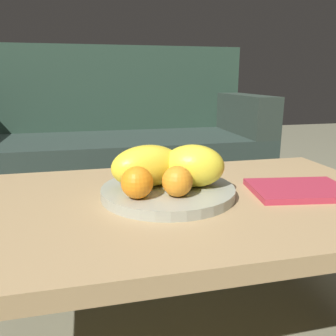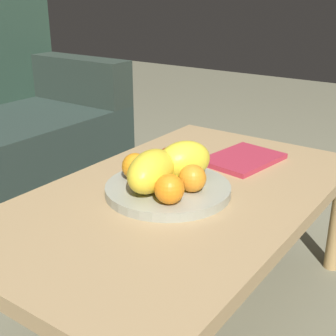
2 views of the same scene
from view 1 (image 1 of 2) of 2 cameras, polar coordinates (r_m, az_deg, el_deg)
The scene contains 12 objects.
ground_plane at distance 1.10m, azimuth 1.91°, elevation -25.79°, with size 8.00×8.00×0.00m, color #747159.
coffee_table at distance 0.91m, azimuth 2.11°, elevation -7.40°, with size 1.15×0.68×0.42m.
couch at distance 2.04m, azimuth -9.50°, elevation 2.79°, with size 1.70×0.70×0.90m.
fruit_bowl at distance 0.90m, azimuth -0.00°, elevation -3.86°, with size 0.34×0.34×0.03m, color #9D9F8D.
melon_large_front at distance 0.89m, azimuth 4.17°, elevation 0.37°, with size 0.16×0.11×0.11m, color yellow.
melon_smaller_beside at distance 0.89m, azimuth -3.46°, elevation 0.32°, with size 0.19×0.11×0.11m, color yellow.
orange_front at distance 0.82m, azimuth 1.54°, elevation -2.19°, with size 0.07×0.07×0.07m, color orange.
orange_left at distance 0.97m, azimuth -2.34°, elevation 0.68°, with size 0.08×0.08×0.08m, color orange.
orange_right at distance 0.80m, azimuth -5.09°, elevation -2.39°, with size 0.08×0.08×0.08m, color orange.
apple_right at distance 0.98m, azimuth 5.01°, elevation 0.38°, with size 0.06×0.06×0.06m, color #AE3B13.
banana_bunch at distance 0.91m, azimuth -1.25°, elevation -0.75°, with size 0.17×0.15×0.06m.
magazine at distance 0.99m, azimuth 20.66°, elevation -3.34°, with size 0.25×0.18×0.02m, color #B22D42.
Camera 1 is at (-0.23, -0.81, 0.72)m, focal length 37.20 mm.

